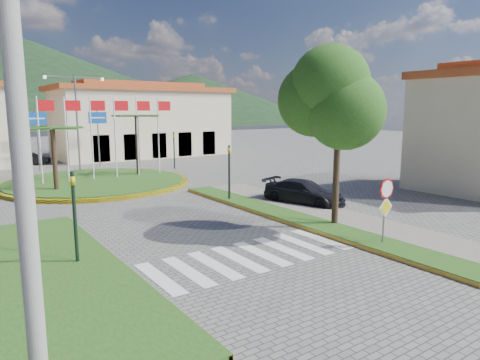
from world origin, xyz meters
TOP-DOWN VIEW (x-y plane):
  - ground at (0.00, 0.00)m, footprint 160.00×160.00m
  - sidewalk_right at (6.00, 2.00)m, footprint 4.00×28.00m
  - verge_right at (4.80, 2.00)m, footprint 1.60×28.00m
  - median_left at (-6.50, 6.00)m, footprint 5.00×14.00m
  - crosswalk at (0.00, 4.00)m, footprint 8.00×3.00m
  - roundabout_island at (0.00, 22.00)m, footprint 12.70×12.70m
  - stop_sign at (4.90, 1.96)m, footprint 0.80×0.11m
  - deciduous_tree at (5.50, 5.00)m, footprint 3.60×3.60m
  - utility_pole at (-7.50, 0.00)m, footprint 0.32×0.32m
  - traffic_light_left at (-5.20, 6.50)m, footprint 0.15×0.18m
  - traffic_light_right at (4.50, 12.00)m, footprint 0.15×0.18m
  - traffic_light_far at (8.00, 26.00)m, footprint 0.18×0.15m
  - direction_sign_west at (-2.00, 30.97)m, footprint 1.60×0.14m
  - direction_sign_east at (3.00, 30.97)m, footprint 1.60×0.14m
  - street_lamp_centre at (1.00, 30.00)m, footprint 4.80×0.16m
  - building_right at (10.00, 38.00)m, footprint 19.08×9.54m
  - hill_far_mid at (15.00, 160.00)m, footprint 180.00×180.00m
  - hill_far_east at (70.00, 135.00)m, footprint 120.00×120.00m
  - car_dark_a at (-1.86, 36.32)m, footprint 3.86×2.76m
  - car_dark_b at (9.79, 36.76)m, footprint 3.46×1.30m
  - car_side_right at (7.50, 9.08)m, footprint 3.21×4.96m

SIDE VIEW (x-z plane):
  - ground at x=0.00m, z-range 0.00..0.00m
  - crosswalk at x=0.00m, z-range 0.00..0.01m
  - sidewalk_right at x=6.00m, z-range 0.00..0.15m
  - verge_right at x=4.80m, z-range 0.00..0.18m
  - median_left at x=-6.50m, z-range 0.00..0.18m
  - roundabout_island at x=0.00m, z-range -2.82..3.18m
  - car_dark_b at x=9.79m, z-range 0.00..1.13m
  - car_dark_a at x=-1.86m, z-range 0.00..1.22m
  - car_side_right at x=7.50m, z-range 0.00..1.34m
  - stop_sign at x=4.90m, z-range 0.47..3.12m
  - traffic_light_left at x=-5.20m, z-range 0.34..3.54m
  - traffic_light_right at x=4.50m, z-range 0.34..3.54m
  - traffic_light_far at x=8.00m, z-range 0.34..3.54m
  - direction_sign_west at x=-2.00m, z-range 0.93..6.13m
  - direction_sign_east at x=3.00m, z-range 0.93..6.13m
  - building_right at x=10.00m, z-range -0.12..7.93m
  - street_lamp_centre at x=1.00m, z-range 0.50..8.50m
  - utility_pole at x=-7.50m, z-range 0.00..9.00m
  - deciduous_tree at x=5.50m, z-range 1.78..8.58m
  - hill_far_east at x=70.00m, z-range 0.00..18.00m
  - hill_far_mid at x=15.00m, z-range 0.00..30.00m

